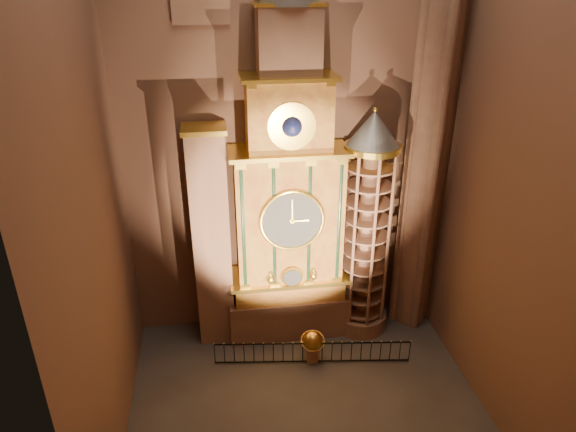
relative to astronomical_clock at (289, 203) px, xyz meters
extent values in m
plane|color=#383330|center=(0.00, -4.96, -6.68)|extent=(14.00, 14.00, 0.00)
plane|color=brown|center=(0.00, 1.04, 4.32)|extent=(22.00, 0.00, 22.00)
plane|color=brown|center=(-7.00, -4.96, 4.32)|extent=(0.00, 22.00, 22.00)
plane|color=brown|center=(7.00, -4.96, 4.32)|extent=(0.00, 22.00, 22.00)
cube|color=#8C634C|center=(0.00, 0.04, -5.68)|extent=(5.60, 2.20, 2.00)
cube|color=brown|center=(0.00, 0.04, -4.18)|extent=(5.00, 2.00, 1.00)
cube|color=yellow|center=(0.00, -0.01, -3.63)|extent=(5.40, 2.30, 0.18)
cube|color=brown|center=(0.00, 0.04, -0.68)|extent=(4.60, 2.00, 6.00)
cylinder|color=black|center=(-2.05, -0.82, -0.68)|extent=(0.32, 0.32, 5.60)
cylinder|color=black|center=(-0.75, -0.82, -0.68)|extent=(0.32, 0.32, 5.60)
cylinder|color=black|center=(0.75, -0.82, -0.68)|extent=(0.32, 0.32, 5.60)
cylinder|color=black|center=(2.05, -0.82, -0.68)|extent=(0.32, 0.32, 5.60)
cube|color=yellow|center=(0.00, -0.01, 2.37)|extent=(5.00, 2.25, 0.18)
cylinder|color=#2D3033|center=(0.00, -0.97, -0.38)|extent=(2.60, 0.12, 2.60)
torus|color=yellow|center=(0.00, -1.02, -0.38)|extent=(2.80, 0.16, 2.80)
cylinder|color=yellow|center=(0.00, -1.12, -3.08)|extent=(0.90, 0.10, 0.90)
sphere|color=yellow|center=(-0.95, -1.07, -3.13)|extent=(0.36, 0.36, 0.36)
sphere|color=yellow|center=(0.95, -1.07, -3.13)|extent=(0.36, 0.36, 0.36)
cube|color=brown|center=(0.00, 0.04, 3.82)|extent=(3.40, 1.80, 3.00)
sphere|color=#0D1E45|center=(0.00, -0.87, 3.62)|extent=(0.80, 0.80, 0.80)
cube|color=yellow|center=(0.00, -0.01, 5.37)|extent=(3.80, 2.00, 0.15)
cube|color=#8C634C|center=(0.00, 0.04, 6.62)|extent=(2.40, 1.60, 2.60)
cube|color=#8C634C|center=(-3.40, 0.04, -1.68)|extent=(1.60, 1.40, 10.00)
cube|color=yellow|center=(-3.40, -0.38, -3.68)|extent=(1.35, 0.10, 2.10)
cube|color=#4B1414|center=(-3.40, -0.44, -3.68)|extent=(1.05, 0.04, 1.75)
cube|color=yellow|center=(-3.40, -0.38, -1.08)|extent=(1.35, 0.10, 2.10)
cube|color=#4B1414|center=(-3.40, -0.44, -1.08)|extent=(1.05, 0.04, 1.75)
cube|color=yellow|center=(-3.40, -0.38, 1.52)|extent=(1.35, 0.10, 2.10)
cube|color=#4B1414|center=(-3.40, -0.44, 1.52)|extent=(1.05, 0.04, 1.75)
cube|color=yellow|center=(-3.40, 0.04, 3.42)|extent=(1.80, 1.60, 0.20)
cylinder|color=#8C634C|center=(3.50, -0.26, -6.28)|extent=(2.50, 2.50, 0.80)
cylinder|color=#8C634C|center=(3.50, -0.26, -1.78)|extent=(0.70, 0.70, 8.20)
cylinder|color=yellow|center=(3.50, -0.26, 2.42)|extent=(2.40, 2.40, 0.25)
cone|color=slate|center=(3.50, -0.26, 3.22)|extent=(2.30, 2.30, 1.50)
sphere|color=yellow|center=(3.50, -0.26, 4.02)|extent=(0.20, 0.20, 0.20)
cylinder|color=#8C634C|center=(6.10, 0.04, 4.32)|extent=(1.60, 1.60, 22.00)
cylinder|color=#8C634C|center=(6.90, 0.04, 4.32)|extent=(0.44, 0.44, 22.00)
cylinder|color=#8C634C|center=(5.30, 0.04, 4.32)|extent=(0.44, 0.44, 22.00)
cylinder|color=#8C634C|center=(6.10, 0.84, 4.32)|extent=(0.44, 0.44, 22.00)
cylinder|color=#8C634C|center=(6.10, -0.76, 4.32)|extent=(0.44, 0.44, 22.00)
cylinder|color=#8C634C|center=(0.71, -2.49, -6.34)|extent=(0.58, 0.58, 0.68)
sphere|color=#B68133|center=(0.71, -2.49, -5.56)|extent=(0.87, 0.87, 0.87)
torus|color=#B68133|center=(0.71, -2.49, -5.56)|extent=(1.16, 1.10, 0.47)
cube|color=black|center=(0.68, -2.63, -5.59)|extent=(8.54, 1.13, 0.05)
cube|color=black|center=(0.68, -2.63, -6.59)|extent=(8.54, 1.13, 0.05)
camera|label=1|loc=(-2.98, -20.04, 9.07)|focal=32.00mm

